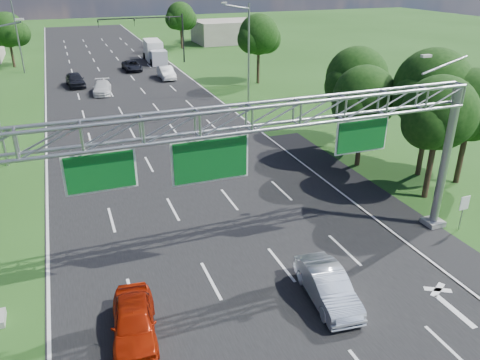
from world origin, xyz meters
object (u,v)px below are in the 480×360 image
regulatory_sign (464,206)px  silver_sedan (327,286)px  red_coupe (134,321)px  box_truck (154,52)px  sign_gantry (251,131)px  traffic_signal (159,28)px

regulatory_sign → silver_sedan: (-9.88, -2.56, -0.79)m
regulatory_sign → silver_sedan: 10.24m
red_coupe → box_truck: 59.13m
sign_gantry → silver_sedan: bearing=-58.5°
box_truck → silver_sedan: bearing=-90.9°
sign_gantry → box_truck: bearing=83.2°
red_coupe → sign_gantry: bearing=32.2°
regulatory_sign → traffic_signal: traffic_signal is taller
sign_gantry → traffic_signal: 53.51m
regulatory_sign → traffic_signal: size_ratio=0.17×
traffic_signal → silver_sedan: (-4.96, -56.58, -4.45)m
sign_gantry → regulatory_sign: sign_gantry is taller
traffic_signal → red_coupe: size_ratio=2.91×
regulatory_sign → silver_sedan: regulatory_sign is taller
sign_gantry → traffic_signal: (7.15, 53.00, -1.72)m
traffic_signal → box_truck: bearing=106.1°
regulatory_sign → box_truck: 56.28m
sign_gantry → silver_sedan: (2.19, -3.58, -6.17)m
regulatory_sign → sign_gantry: bearing=175.2°
red_coupe → silver_sedan: bearing=1.7°
sign_gantry → regulatory_sign: 13.25m
regulatory_sign → red_coupe: regulatory_sign is taller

